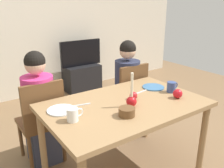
{
  "coord_description": "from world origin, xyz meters",
  "views": [
    {
      "loc": [
        -1.19,
        -1.5,
        1.59
      ],
      "look_at": [
        0.0,
        0.2,
        0.87
      ],
      "focal_mm": 38.15,
      "sensor_mm": 36.0,
      "label": 1
    }
  ],
  "objects": [
    {
      "name": "chair_left",
      "position": [
        -0.56,
        0.61,
        0.51
      ],
      "size": [
        0.4,
        0.4,
        0.9
      ],
      "color": "brown",
      "rests_on": "ground"
    },
    {
      "name": "fork_right",
      "position": [
        0.31,
        0.12,
        0.75
      ],
      "size": [
        0.18,
        0.04,
        0.01
      ],
      "primitive_type": "cube",
      "rotation": [
        0.0,
        0.0,
        0.14
      ],
      "color": "silver",
      "rests_on": "dining_table"
    },
    {
      "name": "plate_right",
      "position": [
        0.48,
        0.15,
        0.76
      ],
      "size": [
        0.22,
        0.22,
        0.01
      ],
      "primitive_type": "cylinder",
      "color": "teal",
      "rests_on": "dining_table"
    },
    {
      "name": "apple_by_left_plate",
      "position": [
        0.11,
        0.02,
        0.79
      ],
      "size": [
        0.07,
        0.07,
        0.07
      ],
      "primitive_type": "sphere",
      "color": "#AD1D22",
      "rests_on": "dining_table"
    },
    {
      "name": "mug_right",
      "position": [
        0.54,
        -0.04,
        0.8
      ],
      "size": [
        0.13,
        0.09,
        0.1
      ],
      "color": "#33477F",
      "rests_on": "dining_table"
    },
    {
      "name": "mug_left",
      "position": [
        -0.52,
        -0.04,
        0.8
      ],
      "size": [
        0.13,
        0.09,
        0.1
      ],
      "color": "white",
      "rests_on": "dining_table"
    },
    {
      "name": "back_wall",
      "position": [
        0.0,
        2.6,
        1.3
      ],
      "size": [
        6.4,
        0.1,
        2.6
      ],
      "primitive_type": "cube",
      "color": "beige",
      "rests_on": "ground"
    },
    {
      "name": "candle_centerpiece",
      "position": [
        0.0,
        -0.09,
        0.81
      ],
      "size": [
        0.09,
        0.09,
        0.3
      ],
      "color": "red",
      "rests_on": "dining_table"
    },
    {
      "name": "person_left_child",
      "position": [
        -0.56,
        0.64,
        0.57
      ],
      "size": [
        0.3,
        0.3,
        1.17
      ],
      "color": "#33384C",
      "rests_on": "ground"
    },
    {
      "name": "plate_left",
      "position": [
        -0.52,
        0.18,
        0.76
      ],
      "size": [
        0.23,
        0.23,
        0.01
      ],
      "primitive_type": "cylinder",
      "color": "silver",
      "rests_on": "dining_table"
    },
    {
      "name": "apple_near_candle",
      "position": [
        0.47,
        -0.18,
        0.79
      ],
      "size": [
        0.09,
        0.09,
        0.09
      ],
      "primitive_type": "sphere",
      "color": "red",
      "rests_on": "dining_table"
    },
    {
      "name": "tv_stand",
      "position": [
        0.78,
        2.3,
        0.24
      ],
      "size": [
        0.64,
        0.4,
        0.48
      ],
      "primitive_type": "cube",
      "color": "black",
      "rests_on": "ground"
    },
    {
      "name": "person_right_child",
      "position": [
        0.53,
        0.64,
        0.57
      ],
      "size": [
        0.3,
        0.3,
        1.17
      ],
      "color": "#33384C",
      "rests_on": "ground"
    },
    {
      "name": "bowl_walnuts",
      "position": [
        -0.14,
        -0.2,
        0.78
      ],
      "size": [
        0.13,
        0.13,
        0.07
      ],
      "primitive_type": "cylinder",
      "color": "brown",
      "rests_on": "dining_table"
    },
    {
      "name": "dining_table",
      "position": [
        0.0,
        0.0,
        0.67
      ],
      "size": [
        1.4,
        0.9,
        0.75
      ],
      "color": "#99754C",
      "rests_on": "ground"
    },
    {
      "name": "chair_right",
      "position": [
        0.53,
        0.61,
        0.51
      ],
      "size": [
        0.4,
        0.4,
        0.9
      ],
      "color": "brown",
      "rests_on": "ground"
    },
    {
      "name": "tv",
      "position": [
        0.78,
        2.3,
        0.71
      ],
      "size": [
        0.79,
        0.05,
        0.46
      ],
      "color": "black",
      "rests_on": "tv_stand"
    },
    {
      "name": "fork_left",
      "position": [
        -0.35,
        0.18,
        0.75
      ],
      "size": [
        0.18,
        0.05,
        0.01
      ],
      "primitive_type": "cube",
      "rotation": [
        0.0,
        0.0,
        -0.21
      ],
      "color": "silver",
      "rests_on": "dining_table"
    }
  ]
}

